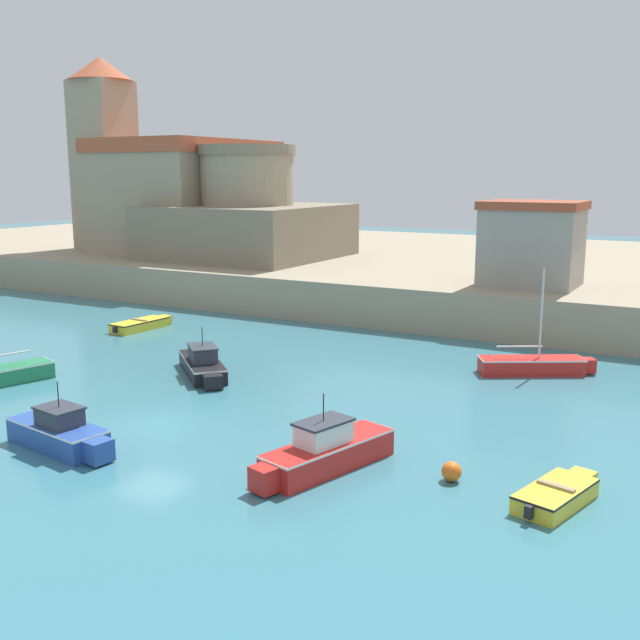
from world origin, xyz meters
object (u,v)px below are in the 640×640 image
object	(u,v)px
motorboat_blue_6	(60,433)
harbor_shed_mid_row	(532,243)
sailboat_red_1	(534,365)
mooring_buoy	(452,471)
motorboat_red_2	(325,451)
dinghy_yellow_4	(557,494)
motorboat_black_5	(203,364)
church	(172,186)
dinghy_yellow_3	(141,324)
fortress	(248,219)

from	to	relation	value
motorboat_blue_6	harbor_shed_mid_row	xyz separation A→B (m)	(9.10, 28.70, 4.65)
sailboat_red_1	mooring_buoy	world-z (taller)	sailboat_red_1
motorboat_red_2	dinghy_yellow_4	xyz separation A→B (m)	(7.11, 1.03, -0.32)
dinghy_yellow_4	motorboat_black_5	bearing A→B (deg)	160.55
dinghy_yellow_4	motorboat_black_5	world-z (taller)	motorboat_black_5
motorboat_red_2	church	bearing A→B (deg)	135.67
dinghy_yellow_4	motorboat_blue_6	size ratio (longest dim) A/B	0.76
motorboat_blue_6	motorboat_red_2	bearing A→B (deg)	17.59
dinghy_yellow_4	motorboat_blue_6	bearing A→B (deg)	-166.47
dinghy_yellow_4	mooring_buoy	bearing A→B (deg)	178.83
motorboat_black_5	motorboat_blue_6	distance (m)	10.23
harbor_shed_mid_row	motorboat_black_5	bearing A→B (deg)	-119.98
dinghy_yellow_3	dinghy_yellow_4	world-z (taller)	dinghy_yellow_3
sailboat_red_1	motorboat_blue_6	world-z (taller)	sailboat_red_1
sailboat_red_1	motorboat_red_2	bearing A→B (deg)	-101.55
motorboat_red_2	mooring_buoy	world-z (taller)	motorboat_red_2
sailboat_red_1	dinghy_yellow_3	bearing A→B (deg)	-176.94
fortress	harbor_shed_mid_row	world-z (taller)	fortress
dinghy_yellow_4	mooring_buoy	distance (m)	3.23
sailboat_red_1	church	world-z (taller)	church
sailboat_red_1	mooring_buoy	size ratio (longest dim) A/B	8.32
harbor_shed_mid_row	sailboat_red_1	bearing A→B (deg)	-74.77
mooring_buoy	church	distance (m)	49.26
dinghy_yellow_4	motorboat_blue_6	xyz separation A→B (m)	(-16.04, -3.86, 0.27)
motorboat_blue_6	fortress	distance (m)	36.90
motorboat_red_2	motorboat_black_5	xyz separation A→B (m)	(-10.56, 7.27, -0.10)
fortress	harbor_shed_mid_row	size ratio (longest dim) A/B	2.33
motorboat_black_5	harbor_shed_mid_row	xyz separation A→B (m)	(10.73, 18.60, 4.71)
motorboat_blue_6	dinghy_yellow_4	bearing A→B (deg)	13.53
fortress	motorboat_red_2	bearing A→B (deg)	-52.03
sailboat_red_1	dinghy_yellow_3	world-z (taller)	sailboat_red_1
motorboat_black_5	motorboat_red_2	bearing A→B (deg)	-34.53
motorboat_blue_6	harbor_shed_mid_row	world-z (taller)	harbor_shed_mid_row
motorboat_black_5	mooring_buoy	world-z (taller)	motorboat_black_5
fortress	harbor_shed_mid_row	xyz separation A→B (m)	(24.00, -4.66, -0.48)
motorboat_black_5	mooring_buoy	bearing A→B (deg)	-23.15
harbor_shed_mid_row	church	bearing A→B (deg)	168.80
motorboat_red_2	motorboat_black_5	size ratio (longest dim) A/B	1.18
dinghy_yellow_4	harbor_shed_mid_row	distance (m)	26.26
motorboat_red_2	motorboat_blue_6	bearing A→B (deg)	-162.41
fortress	dinghy_yellow_4	bearing A→B (deg)	-43.64
dinghy_yellow_4	church	bearing A→B (deg)	142.06
dinghy_yellow_3	motorboat_blue_6	xyz separation A→B (m)	(11.49, -16.70, 0.26)
motorboat_red_2	harbor_shed_mid_row	xyz separation A→B (m)	(0.17, 25.87, 4.61)
sailboat_red_1	motorboat_black_5	xyz separation A→B (m)	(-13.65, -7.86, 0.08)
dinghy_yellow_3	motorboat_blue_6	bearing A→B (deg)	-55.48
motorboat_black_5	fortress	xyz separation A→B (m)	(-13.27, 23.27, 5.18)
dinghy_yellow_3	fortress	xyz separation A→B (m)	(-3.41, 16.66, 5.39)
motorboat_black_5	church	bearing A→B (deg)	131.98
dinghy_yellow_3	motorboat_red_2	bearing A→B (deg)	-34.19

